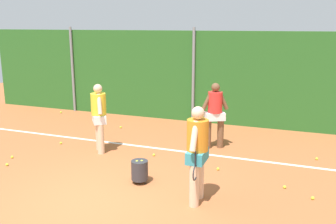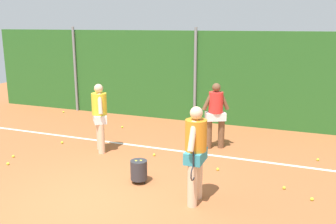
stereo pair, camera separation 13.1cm
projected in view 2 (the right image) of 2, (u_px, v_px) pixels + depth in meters
ground_plane at (138, 167)px, 8.89m from camera, size 25.86×25.86×0.00m
hedge_fence_backdrop at (197, 77)px, 12.75m from camera, size 16.75×0.25×3.11m
fence_post_left at (75, 70)px, 14.29m from camera, size 0.10×0.10×3.23m
fence_post_center at (195, 76)px, 12.57m from camera, size 0.10×0.10×3.23m
court_baseline_paint at (161, 149)px, 10.17m from camera, size 12.24×0.10×0.01m
player_foreground_near at (196, 150)px, 6.89m from camera, size 0.40×0.85×1.88m
player_midcourt at (100, 114)px, 9.76m from camera, size 0.57×0.63×1.82m
player_backcourt_far at (216, 112)px, 10.00m from camera, size 0.68×0.52×1.80m
ball_hopper at (139, 170)px, 7.93m from camera, size 0.36×0.36×0.51m
tennis_ball_1 at (154, 155)px, 9.60m from camera, size 0.07×0.07×0.07m
tennis_ball_2 at (284, 188)px, 7.67m from camera, size 0.07×0.07×0.07m
tennis_ball_3 at (8, 164)px, 8.99m from camera, size 0.07×0.07×0.07m
tennis_ball_4 at (63, 112)px, 14.26m from camera, size 0.07×0.07×0.07m
tennis_ball_5 at (190, 126)px, 12.29m from camera, size 0.07×0.07×0.07m
tennis_ball_6 at (218, 169)px, 8.64m from camera, size 0.07×0.07×0.07m
tennis_ball_7 at (312, 199)px, 7.17m from camera, size 0.07×0.07×0.07m
tennis_ball_8 at (318, 160)px, 9.25m from camera, size 0.07×0.07×0.07m
tennis_ball_9 at (13, 156)px, 9.49m from camera, size 0.07×0.07×0.07m
tennis_ball_10 at (122, 127)px, 12.18m from camera, size 0.07×0.07×0.07m
tennis_ball_11 at (62, 142)px, 10.59m from camera, size 0.07×0.07×0.07m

